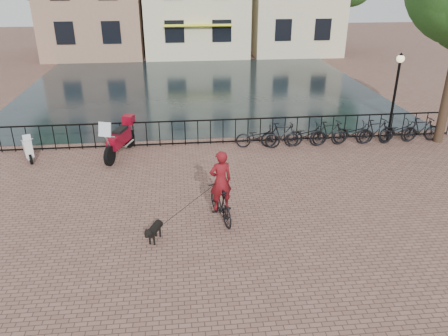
{
  "coord_description": "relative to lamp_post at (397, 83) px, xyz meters",
  "views": [
    {
      "loc": [
        -1.22,
        -8.26,
        6.35
      ],
      "look_at": [
        0.0,
        3.0,
        1.2
      ],
      "focal_mm": 35.0,
      "sensor_mm": 36.0,
      "label": 1
    }
  ],
  "objects": [
    {
      "name": "cyclist",
      "position": [
        -7.38,
        -5.39,
        -1.47
      ],
      "size": [
        0.89,
        1.81,
        2.39
      ],
      "rotation": [
        0.0,
        0.0,
        3.38
      ],
      "color": "black",
      "rests_on": "ground"
    },
    {
      "name": "railing",
      "position": [
        -7.2,
        0.4,
        -1.87
      ],
      "size": [
        20.0,
        0.05,
        1.02
      ],
      "color": "black",
      "rests_on": "ground"
    },
    {
      "name": "ground",
      "position": [
        -7.2,
        -7.6,
        -2.38
      ],
      "size": [
        100.0,
        100.0,
        0.0
      ],
      "primitive_type": "plane",
      "color": "brown",
      "rests_on": "ground"
    },
    {
      "name": "parked_bike_0",
      "position": [
        -5.4,
        -0.2,
        -1.93
      ],
      "size": [
        1.79,
        0.86,
        0.9
      ],
      "primitive_type": "imported",
      "rotation": [
        0.0,
        0.0,
        1.41
      ],
      "color": "black",
      "rests_on": "ground"
    },
    {
      "name": "motorcycle",
      "position": [
        -10.64,
        -0.44,
        -1.54
      ],
      "size": [
        1.24,
        2.39,
        1.67
      ],
      "rotation": [
        0.0,
        0.0,
        -0.31
      ],
      "color": "maroon",
      "rests_on": "ground"
    },
    {
      "name": "scooter",
      "position": [
        -13.95,
        -0.42,
        -1.8
      ],
      "size": [
        0.82,
        1.28,
        1.16
      ],
      "rotation": [
        0.0,
        0.0,
        0.41
      ],
      "color": "silver",
      "rests_on": "ground"
    },
    {
      "name": "parked_bike_5",
      "position": [
        -0.65,
        -0.2,
        -1.88
      ],
      "size": [
        1.7,
        0.62,
        1.0
      ],
      "primitive_type": "imported",
      "rotation": [
        0.0,
        0.0,
        1.67
      ],
      "color": "black",
      "rests_on": "ground"
    },
    {
      "name": "parked_bike_3",
      "position": [
        -2.55,
        -0.2,
        -1.88
      ],
      "size": [
        1.72,
        0.72,
        1.0
      ],
      "primitive_type": "imported",
      "rotation": [
        0.0,
        0.0,
        1.72
      ],
      "color": "black",
      "rests_on": "ground"
    },
    {
      "name": "parked_bike_2",
      "position": [
        -3.5,
        -0.2,
        -1.93
      ],
      "size": [
        1.73,
        0.64,
        0.9
      ],
      "primitive_type": "imported",
      "rotation": [
        0.0,
        0.0,
        1.6
      ],
      "color": "black",
      "rests_on": "ground"
    },
    {
      "name": "parked_bike_6",
      "position": [
        0.3,
        -0.2,
        -1.93
      ],
      "size": [
        1.78,
        0.83,
        0.9
      ],
      "primitive_type": "imported",
      "rotation": [
        0.0,
        0.0,
        1.71
      ],
      "color": "black",
      "rests_on": "ground"
    },
    {
      "name": "parked_bike_7",
      "position": [
        1.25,
        -0.2,
        -1.88
      ],
      "size": [
        1.68,
        0.53,
        1.0
      ],
      "primitive_type": "imported",
      "rotation": [
        0.0,
        0.0,
        1.61
      ],
      "color": "black",
      "rests_on": "ground"
    },
    {
      "name": "parked_bike_1",
      "position": [
        -4.45,
        -0.2,
        -1.88
      ],
      "size": [
        1.67,
        0.49,
        1.0
      ],
      "primitive_type": "imported",
      "rotation": [
        0.0,
        0.0,
        1.56
      ],
      "color": "black",
      "rests_on": "ground"
    },
    {
      "name": "lamp_post",
      "position": [
        0.0,
        0.0,
        0.0
      ],
      "size": [
        0.3,
        0.3,
        3.45
      ],
      "color": "black",
      "rests_on": "ground"
    },
    {
      "name": "canal_water",
      "position": [
        -7.2,
        9.7,
        -2.38
      ],
      "size": [
        20.0,
        20.0,
        0.0
      ],
      "primitive_type": "plane",
      "color": "black",
      "rests_on": "ground"
    },
    {
      "name": "parked_bike_4",
      "position": [
        -1.6,
        -0.2,
        -1.93
      ],
      "size": [
        1.72,
        0.62,
        0.9
      ],
      "primitive_type": "imported",
      "rotation": [
        0.0,
        0.0,
        1.58
      ],
      "color": "black",
      "rests_on": "ground"
    },
    {
      "name": "dog",
      "position": [
        -9.16,
        -6.26,
        -2.1
      ],
      "size": [
        0.55,
        0.85,
        0.55
      ],
      "rotation": [
        0.0,
        0.0,
        -0.39
      ],
      "color": "black",
      "rests_on": "ground"
    }
  ]
}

